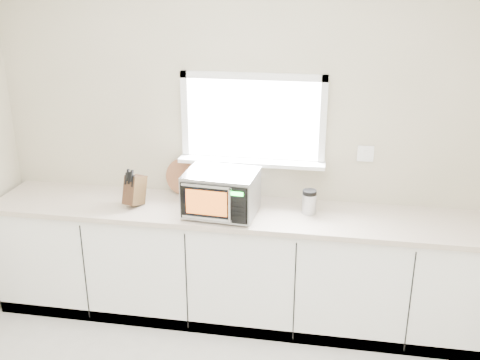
# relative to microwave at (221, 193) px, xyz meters

# --- Properties ---
(back_wall) EXTENTS (4.00, 0.17, 2.70)m
(back_wall) POSITION_rel_microwave_xyz_m (0.17, 0.40, 0.27)
(back_wall) COLOR beige
(back_wall) RESTS_ON ground
(cabinets) EXTENTS (3.92, 0.60, 0.88)m
(cabinets) POSITION_rel_microwave_xyz_m (0.17, 0.10, -0.65)
(cabinets) COLOR white
(cabinets) RESTS_ON ground
(countertop) EXTENTS (3.92, 0.64, 0.04)m
(countertop) POSITION_rel_microwave_xyz_m (0.17, 0.09, -0.19)
(countertop) COLOR beige
(countertop) RESTS_ON cabinets
(microwave) EXTENTS (0.53, 0.45, 0.33)m
(microwave) POSITION_rel_microwave_xyz_m (0.00, 0.00, 0.00)
(microwave) COLOR black
(microwave) RESTS_ON countertop
(knife_block) EXTENTS (0.16, 0.23, 0.31)m
(knife_block) POSITION_rel_microwave_xyz_m (-0.68, 0.05, -0.04)
(knife_block) COLOR #422E17
(knife_block) RESTS_ON countertop
(cutting_board) EXTENTS (0.30, 0.07, 0.30)m
(cutting_board) POSITION_rel_microwave_xyz_m (-0.37, 0.34, -0.02)
(cutting_board) COLOR #956039
(cutting_board) RESTS_ON countertop
(coffee_grinder) EXTENTS (0.11, 0.11, 0.19)m
(coffee_grinder) POSITION_rel_microwave_xyz_m (0.63, 0.13, -0.08)
(coffee_grinder) COLOR #ACAFB4
(coffee_grinder) RESTS_ON countertop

